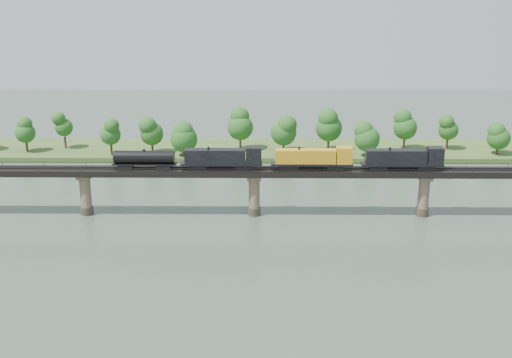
{
  "coord_description": "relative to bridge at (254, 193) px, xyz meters",
  "views": [
    {
      "loc": [
        1.87,
        -112.96,
        55.38
      ],
      "look_at": [
        0.43,
        30.0,
        9.0
      ],
      "focal_mm": 45.0,
      "sensor_mm": 36.0,
      "label": 1
    }
  ],
  "objects": [
    {
      "name": "far_bank",
      "position": [
        0.0,
        55.0,
        -4.66
      ],
      "size": [
        300.0,
        24.0,
        1.6
      ],
      "primitive_type": "cube",
      "color": "#385321",
      "rests_on": "ground"
    },
    {
      "name": "far_treeline",
      "position": [
        -8.21,
        50.52,
        3.37
      ],
      "size": [
        289.06,
        17.54,
        13.6
      ],
      "color": "#382619",
      "rests_on": "far_bank"
    },
    {
      "name": "bridge",
      "position": [
        0.0,
        0.0,
        0.0
      ],
      "size": [
        236.0,
        30.0,
        11.5
      ],
      "color": "#473A2D",
      "rests_on": "ground"
    },
    {
      "name": "freight_train",
      "position": [
        6.56,
        0.0,
        8.57
      ],
      "size": [
        76.91,
        3.0,
        5.29
      ],
      "color": "black",
      "rests_on": "bridge"
    },
    {
      "name": "bridge_superstructure",
      "position": [
        0.0,
        0.0,
        6.33
      ],
      "size": [
        220.0,
        4.9,
        0.75
      ],
      "color": "black",
      "rests_on": "bridge"
    },
    {
      "name": "ground",
      "position": [
        0.0,
        -30.0,
        -5.46
      ],
      "size": [
        400.0,
        400.0,
        0.0
      ],
      "primitive_type": "plane",
      "color": "#364537",
      "rests_on": "ground"
    }
  ]
}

